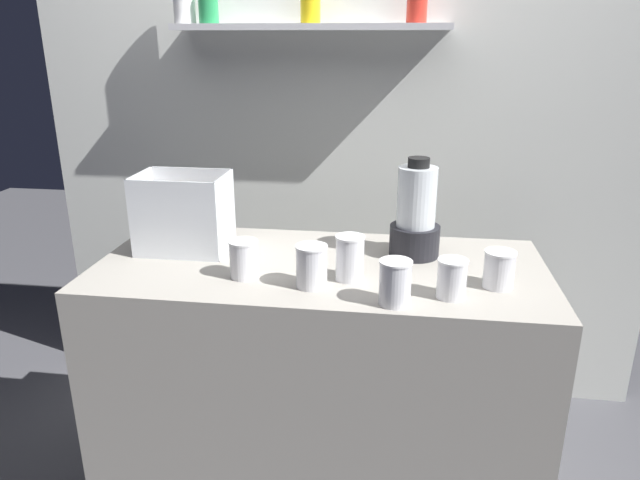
{
  "coord_description": "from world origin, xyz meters",
  "views": [
    {
      "loc": [
        0.24,
        -1.68,
        1.57
      ],
      "look_at": [
        0.0,
        0.0,
        0.98
      ],
      "focal_mm": 32.67,
      "sensor_mm": 36.0,
      "label": 1
    }
  ],
  "objects_px": {
    "blender_pitcher": "(416,217)",
    "juice_cup_beet_middle": "(350,260)",
    "carrot_display_bin": "(185,227)",
    "juice_cup_mango_left": "(311,268)",
    "juice_cup_orange_rightmost": "(499,272)",
    "juice_cup_orange_right": "(395,285)",
    "juice_cup_pomegranate_far_right": "(452,280)",
    "juice_cup_beet_far_left": "(244,260)"
  },
  "relations": [
    {
      "from": "blender_pitcher",
      "to": "juice_cup_orange_right",
      "type": "distance_m",
      "value": 0.39
    },
    {
      "from": "blender_pitcher",
      "to": "juice_cup_beet_middle",
      "type": "height_order",
      "value": "blender_pitcher"
    },
    {
      "from": "carrot_display_bin",
      "to": "juice_cup_beet_far_left",
      "type": "distance_m",
      "value": 0.32
    },
    {
      "from": "blender_pitcher",
      "to": "juice_cup_beet_far_left",
      "type": "height_order",
      "value": "blender_pitcher"
    },
    {
      "from": "juice_cup_beet_far_left",
      "to": "juice_cup_pomegranate_far_right",
      "type": "height_order",
      "value": "juice_cup_beet_far_left"
    },
    {
      "from": "juice_cup_beet_middle",
      "to": "juice_cup_mango_left",
      "type": "bearing_deg",
      "value": -147.42
    },
    {
      "from": "juice_cup_beet_middle",
      "to": "juice_cup_orange_rightmost",
      "type": "distance_m",
      "value": 0.42
    },
    {
      "from": "carrot_display_bin",
      "to": "juice_cup_beet_middle",
      "type": "xyz_separation_m",
      "value": [
        0.56,
        -0.18,
        -0.02
      ]
    },
    {
      "from": "carrot_display_bin",
      "to": "juice_cup_orange_rightmost",
      "type": "distance_m",
      "value": 1.0
    },
    {
      "from": "blender_pitcher",
      "to": "juice_cup_beet_far_left",
      "type": "relative_size",
      "value": 2.83
    },
    {
      "from": "juice_cup_orange_right",
      "to": "juice_cup_orange_rightmost",
      "type": "distance_m",
      "value": 0.33
    },
    {
      "from": "juice_cup_mango_left",
      "to": "juice_cup_beet_middle",
      "type": "distance_m",
      "value": 0.12
    },
    {
      "from": "juice_cup_beet_far_left",
      "to": "juice_cup_pomegranate_far_right",
      "type": "relative_size",
      "value": 1.04
    },
    {
      "from": "juice_cup_beet_middle",
      "to": "juice_cup_orange_rightmost",
      "type": "relative_size",
      "value": 1.24
    },
    {
      "from": "juice_cup_beet_far_left",
      "to": "juice_cup_mango_left",
      "type": "xyz_separation_m",
      "value": [
        0.21,
        -0.04,
        0.0
      ]
    },
    {
      "from": "juice_cup_orange_right",
      "to": "juice_cup_pomegranate_far_right",
      "type": "bearing_deg",
      "value": 23.09
    },
    {
      "from": "juice_cup_mango_left",
      "to": "juice_cup_orange_rightmost",
      "type": "bearing_deg",
      "value": 7.57
    },
    {
      "from": "carrot_display_bin",
      "to": "juice_cup_pomegranate_far_right",
      "type": "distance_m",
      "value": 0.89
    },
    {
      "from": "carrot_display_bin",
      "to": "juice_cup_beet_middle",
      "type": "bearing_deg",
      "value": -17.32
    },
    {
      "from": "juice_cup_pomegranate_far_right",
      "to": "juice_cup_orange_rightmost",
      "type": "distance_m",
      "value": 0.16
    },
    {
      "from": "juice_cup_beet_middle",
      "to": "juice_cup_orange_right",
      "type": "relative_size",
      "value": 1.08
    },
    {
      "from": "juice_cup_beet_far_left",
      "to": "juice_cup_beet_middle",
      "type": "xyz_separation_m",
      "value": [
        0.31,
        0.03,
        0.01
      ]
    },
    {
      "from": "juice_cup_beet_far_left",
      "to": "carrot_display_bin",
      "type": "bearing_deg",
      "value": 141.26
    },
    {
      "from": "juice_cup_orange_rightmost",
      "to": "juice_cup_pomegranate_far_right",
      "type": "bearing_deg",
      "value": -146.93
    },
    {
      "from": "blender_pitcher",
      "to": "juice_cup_beet_middle",
      "type": "xyz_separation_m",
      "value": [
        -0.19,
        -0.23,
        -0.07
      ]
    },
    {
      "from": "blender_pitcher",
      "to": "juice_cup_orange_right",
      "type": "xyz_separation_m",
      "value": [
        -0.06,
        -0.38,
        -0.08
      ]
    },
    {
      "from": "juice_cup_mango_left",
      "to": "juice_cup_orange_rightmost",
      "type": "distance_m",
      "value": 0.53
    },
    {
      "from": "blender_pitcher",
      "to": "juice_cup_beet_middle",
      "type": "bearing_deg",
      "value": -129.66
    },
    {
      "from": "juice_cup_orange_right",
      "to": "juice_cup_orange_rightmost",
      "type": "xyz_separation_m",
      "value": [
        0.29,
        0.15,
        -0.01
      ]
    },
    {
      "from": "carrot_display_bin",
      "to": "juice_cup_pomegranate_far_right",
      "type": "bearing_deg",
      "value": -17.13
    },
    {
      "from": "juice_cup_mango_left",
      "to": "juice_cup_beet_middle",
      "type": "xyz_separation_m",
      "value": [
        0.1,
        0.07,
        0.0
      ]
    },
    {
      "from": "carrot_display_bin",
      "to": "juice_cup_beet_middle",
      "type": "relative_size",
      "value": 2.16
    },
    {
      "from": "carrot_display_bin",
      "to": "juice_cup_mango_left",
      "type": "bearing_deg",
      "value": -27.84
    },
    {
      "from": "juice_cup_orange_rightmost",
      "to": "juice_cup_orange_right",
      "type": "bearing_deg",
      "value": -151.94
    },
    {
      "from": "juice_cup_beet_far_left",
      "to": "juice_cup_beet_middle",
      "type": "relative_size",
      "value": 0.85
    },
    {
      "from": "juice_cup_orange_rightmost",
      "to": "juice_cup_mango_left",
      "type": "bearing_deg",
      "value": -172.43
    },
    {
      "from": "juice_cup_beet_middle",
      "to": "juice_cup_pomegranate_far_right",
      "type": "xyz_separation_m",
      "value": [
        0.29,
        -0.09,
        -0.01
      ]
    },
    {
      "from": "juice_cup_pomegranate_far_right",
      "to": "juice_cup_orange_right",
      "type": "bearing_deg",
      "value": -156.91
    },
    {
      "from": "juice_cup_beet_middle",
      "to": "juice_cup_beet_far_left",
      "type": "bearing_deg",
      "value": -175.02
    },
    {
      "from": "blender_pitcher",
      "to": "juice_cup_beet_far_left",
      "type": "distance_m",
      "value": 0.57
    },
    {
      "from": "juice_cup_mango_left",
      "to": "juice_cup_beet_middle",
      "type": "relative_size",
      "value": 0.92
    },
    {
      "from": "carrot_display_bin",
      "to": "juice_cup_mango_left",
      "type": "xyz_separation_m",
      "value": [
        0.46,
        -0.24,
        -0.02
      ]
    }
  ]
}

